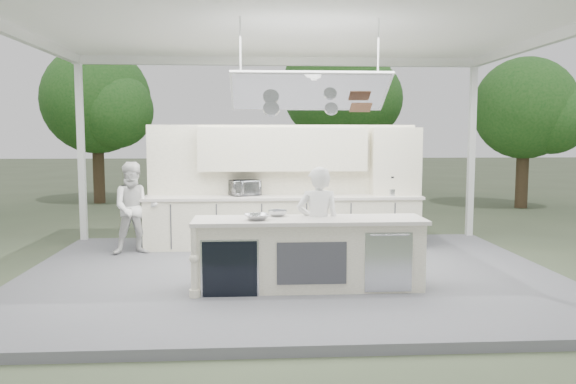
{
  "coord_description": "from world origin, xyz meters",
  "views": [
    {
      "loc": [
        -0.54,
        -8.3,
        2.18
      ],
      "look_at": [
        -0.0,
        0.4,
        1.29
      ],
      "focal_mm": 35.0,
      "sensor_mm": 36.0,
      "label": 1
    }
  ],
  "objects": [
    {
      "name": "bowl_small",
      "position": [
        -0.21,
        -0.65,
        1.11
      ],
      "size": [
        0.33,
        0.33,
        0.08
      ],
      "primitive_type": "imported",
      "rotation": [
        0.0,
        0.0,
        0.35
      ],
      "color": "#B5B9BD",
      "rests_on": "demo_island"
    },
    {
      "name": "back_counter",
      "position": [
        0.0,
        1.9,
        0.6
      ],
      "size": [
        5.08,
        0.72,
        0.95
      ],
      "color": "white",
      "rests_on": "stage_deck"
    },
    {
      "name": "back_wall_unit",
      "position": [
        0.44,
        2.11,
        1.57
      ],
      "size": [
        5.05,
        0.48,
        2.25
      ],
      "color": "white",
      "rests_on": "stage_deck"
    },
    {
      "name": "sous_chef",
      "position": [
        -2.6,
        1.47,
        0.92
      ],
      "size": [
        0.9,
        0.78,
        1.6
      ],
      "primitive_type": "imported",
      "rotation": [
        0.0,
        0.0,
        0.25
      ],
      "color": "silver",
      "rests_on": "stage_deck"
    },
    {
      "name": "head_chef",
      "position": [
        0.35,
        -0.7,
        0.94
      ],
      "size": [
        0.61,
        0.41,
        1.63
      ],
      "primitive_type": "imported",
      "rotation": [
        0.0,
        0.0,
        3.1
      ],
      "color": "white",
      "rests_on": "stage_deck"
    },
    {
      "name": "tent",
      "position": [
        0.0,
        -0.01,
        3.71
      ],
      "size": [
        8.2,
        6.2,
        3.86
      ],
      "color": "white",
      "rests_on": "ground"
    },
    {
      "name": "stage_deck",
      "position": [
        0.0,
        0.0,
        0.06
      ],
      "size": [
        8.0,
        6.0,
        0.12
      ],
      "primitive_type": "cube",
      "color": "#55555A",
      "rests_on": "ground"
    },
    {
      "name": "ground",
      "position": [
        0.0,
        0.0,
        0.0
      ],
      "size": [
        90.0,
        90.0,
        0.0
      ],
      "primitive_type": "plane",
      "color": "#485439",
      "rests_on": "ground"
    },
    {
      "name": "bowl_large",
      "position": [
        -0.5,
        -0.99,
        1.11
      ],
      "size": [
        0.42,
        0.42,
        0.08
      ],
      "primitive_type": "imported",
      "rotation": [
        0.0,
        0.0,
        0.41
      ],
      "color": "silver",
      "rests_on": "demo_island"
    },
    {
      "name": "demo_island",
      "position": [
        0.18,
        -0.91,
        0.6
      ],
      "size": [
        3.1,
        0.79,
        0.95
      ],
      "color": "white",
      "rests_on": "stage_deck"
    },
    {
      "name": "tree_cluster",
      "position": [
        -0.16,
        9.77,
        3.29
      ],
      "size": [
        19.55,
        9.4,
        5.85
      ],
      "color": "#433321",
      "rests_on": "ground"
    },
    {
      "name": "toaster_oven",
      "position": [
        -0.7,
        2.02,
        1.21
      ],
      "size": [
        0.62,
        0.53,
        0.29
      ],
      "primitive_type": "imported",
      "rotation": [
        0.0,
        0.0,
        0.43
      ],
      "color": "#B2B5B9",
      "rests_on": "back_counter"
    }
  ]
}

